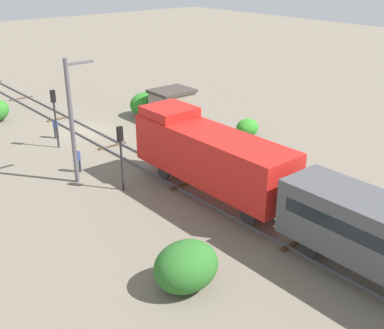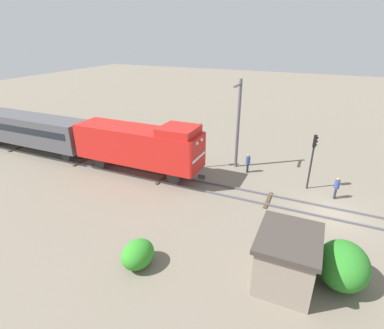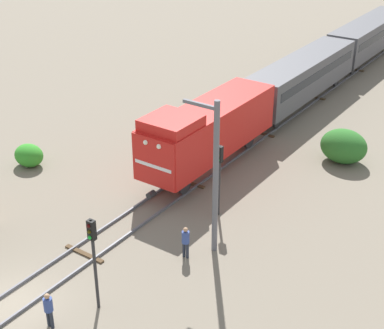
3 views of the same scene
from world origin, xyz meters
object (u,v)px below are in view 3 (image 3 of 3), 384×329
object	(u,v)px
passenger_car_trailing	(369,34)
worker_near_track	(48,308)
locomotive	(208,129)
passenger_car_leading	(303,75)
catenary_mast	(215,175)
traffic_signal_near	(93,249)
worker_by_signal	(186,240)
traffic_signal_mid	(219,168)

from	to	relation	value
passenger_car_trailing	worker_near_track	xyz separation A→B (m)	(2.40, -43.31, -1.53)
locomotive	worker_near_track	bearing A→B (deg)	-81.13
passenger_car_leading	catenary_mast	bearing A→B (deg)	-76.32
traffic_signal_near	worker_near_track	size ratio (longest dim) A/B	2.60
passenger_car_trailing	worker_near_track	size ratio (longest dim) A/B	8.24
locomotive	worker_by_signal	size ratio (longest dim) A/B	6.82
locomotive	passenger_car_leading	bearing A→B (deg)	90.00
passenger_car_leading	traffic_signal_near	world-z (taller)	traffic_signal_near
traffic_signal_near	catenary_mast	bearing A→B (deg)	74.86
passenger_car_leading	catenary_mast	world-z (taller)	catenary_mast
traffic_signal_mid	passenger_car_trailing	bearing A→B (deg)	96.06
traffic_signal_near	catenary_mast	distance (m)	6.75
passenger_car_leading	passenger_car_trailing	world-z (taller)	same
worker_by_signal	passenger_car_leading	bearing A→B (deg)	56.22
passenger_car_leading	passenger_car_trailing	size ratio (longest dim) A/B	1.00
locomotive	passenger_car_leading	xyz separation A→B (m)	(0.00, 13.34, -0.25)
traffic_signal_near	locomotive	bearing A→B (deg)	103.46
worker_near_track	passenger_car_trailing	bearing A→B (deg)	-136.86
worker_by_signal	locomotive	bearing A→B (deg)	72.14
catenary_mast	locomotive	bearing A→B (deg)	125.38
traffic_signal_near	traffic_signal_mid	xyz separation A→B (m)	(0.20, 9.31, -0.20)
locomotive	worker_by_signal	xyz separation A→B (m)	(4.20, -8.27, -1.78)
traffic_signal_near	passenger_car_trailing	bearing A→B (deg)	94.43
locomotive	traffic_signal_near	bearing A→B (deg)	-76.54
worker_near_track	catenary_mast	xyz separation A→B (m)	(2.54, 8.42, 3.19)
passenger_car_leading	catenary_mast	size ratio (longest dim) A/B	1.78
traffic_signal_mid	worker_near_track	world-z (taller)	traffic_signal_mid
traffic_signal_mid	worker_by_signal	size ratio (longest dim) A/B	2.42
passenger_car_leading	catenary_mast	distance (m)	20.95
passenger_car_leading	traffic_signal_mid	world-z (taller)	traffic_signal_mid
passenger_car_leading	catenary_mast	xyz separation A→B (m)	(4.94, -20.29, 1.66)
traffic_signal_near	catenary_mast	world-z (taller)	catenary_mast
passenger_car_leading	worker_by_signal	size ratio (longest dim) A/B	8.24
passenger_car_trailing	traffic_signal_mid	size ratio (longest dim) A/B	3.41
catenary_mast	traffic_signal_near	bearing A→B (deg)	-105.14
locomotive	catenary_mast	size ratio (longest dim) A/B	1.47
locomotive	traffic_signal_near	xyz separation A→B (m)	(3.20, -13.37, 0.29)
locomotive	worker_near_track	size ratio (longest dim) A/B	6.82
traffic_signal_near	traffic_signal_mid	world-z (taller)	traffic_signal_near
locomotive	traffic_signal_mid	world-z (taller)	locomotive
traffic_signal_near	passenger_car_leading	bearing A→B (deg)	96.83
passenger_car_leading	traffic_signal_near	distance (m)	26.91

